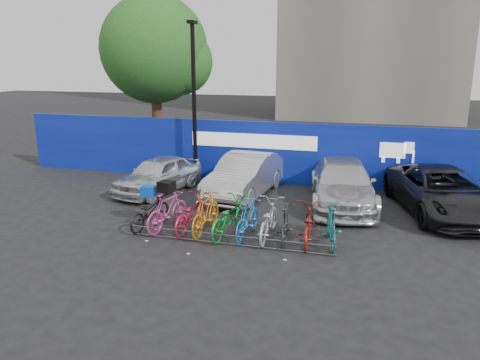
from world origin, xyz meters
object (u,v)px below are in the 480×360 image
at_px(bike_2, 191,213).
at_px(bike_3, 206,213).
at_px(bike_8, 308,224).
at_px(bike_4, 229,217).
at_px(lamppost, 194,99).
at_px(bike_6, 268,220).
at_px(car_2, 342,183).
at_px(car_0, 158,174).
at_px(car_3, 442,191).
at_px(bike_7, 285,223).
at_px(bike_rack, 228,240).
at_px(bike_9, 331,225).
at_px(bike_5, 248,219).
at_px(bike_1, 168,211).
at_px(car_1, 245,176).
at_px(bike_0, 150,212).
at_px(tree, 159,52).

xyz_separation_m(bike_2, bike_3, (0.47, -0.07, 0.07)).
bearing_deg(bike_8, bike_4, -2.20).
distance_m(lamppost, bike_6, 7.16).
bearing_deg(car_2, bike_4, -134.04).
xyz_separation_m(car_0, bike_4, (3.77, -3.48, -0.13)).
height_order(car_2, bike_2, car_2).
distance_m(car_3, bike_7, 5.64).
relative_size(bike_rack, bike_9, 3.04).
distance_m(car_3, bike_5, 6.46).
relative_size(car_3, bike_1, 2.78).
height_order(car_1, car_3, car_1).
xyz_separation_m(bike_3, bike_5, (1.20, -0.01, -0.05)).
distance_m(lamppost, bike_3, 6.37).
xyz_separation_m(car_2, bike_2, (-3.94, -3.69, -0.22)).
distance_m(car_0, bike_5, 5.52).
height_order(bike_3, bike_4, bike_3).
xyz_separation_m(car_2, car_3, (3.06, -0.13, -0.01)).
bearing_deg(bike_2, bike_9, -174.13).
xyz_separation_m(bike_4, bike_9, (2.75, 0.08, 0.02)).
bearing_deg(car_1, lamppost, 155.52).
xyz_separation_m(car_3, bike_7, (-4.30, -3.65, -0.22)).
relative_size(bike_0, bike_5, 1.02).
height_order(lamppost, car_3, lamppost).
bearing_deg(bike_7, bike_6, -16.22).
bearing_deg(car_3, bike_2, -167.93).
relative_size(tree, bike_5, 4.45).
height_order(bike_1, bike_9, bike_1).
height_order(car_2, bike_6, car_2).
bearing_deg(bike_7, car_1, -65.96).
distance_m(car_2, bike_2, 5.40).
bearing_deg(car_3, bike_5, -160.58).
relative_size(bike_rack, bike_2, 2.92).
relative_size(bike_rack, bike_3, 2.92).
bearing_deg(tree, bike_9, -46.57).
xyz_separation_m(car_1, bike_5, (1.13, -3.84, -0.21)).
height_order(tree, bike_7, tree).
xyz_separation_m(lamppost, bike_9, (5.78, -5.22, -2.72)).
relative_size(car_2, bike_7, 2.99).
relative_size(car_3, bike_7, 3.09).
bearing_deg(bike_3, bike_5, -177.66).
height_order(car_2, bike_8, car_2).
relative_size(bike_1, bike_9, 1.01).
xyz_separation_m(car_1, bike_4, (0.62, -3.85, -0.21)).
bearing_deg(bike_0, lamppost, -73.01).
xyz_separation_m(bike_0, bike_3, (1.71, 0.02, 0.11)).
height_order(bike_0, bike_8, bike_8).
bearing_deg(bike_3, car_0, -45.63).
height_order(car_2, bike_3, car_2).
bearing_deg(bike_rack, lamppost, 118.07).
distance_m(bike_rack, bike_8, 2.14).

